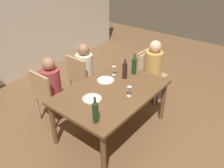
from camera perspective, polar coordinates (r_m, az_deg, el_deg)
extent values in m
plane|color=brown|center=(3.69, 0.00, -11.27)|extent=(10.00, 10.00, 0.00)
cube|color=beige|center=(5.08, -25.75, 14.87)|extent=(6.40, 0.12, 2.70)
cube|color=brown|center=(3.26, 0.00, -1.82)|extent=(1.62, 1.07, 0.04)
cylinder|color=brown|center=(2.83, -2.16, -17.63)|extent=(0.07, 0.07, 0.69)
cylinder|color=brown|center=(3.80, 12.61, -4.18)|extent=(0.07, 0.07, 0.69)
cylinder|color=brown|center=(3.35, -14.51, -9.72)|extent=(0.07, 0.07, 0.69)
cylinder|color=brown|center=(4.20, 1.38, 0.19)|extent=(0.07, 0.07, 0.69)
cylinder|color=tan|center=(4.11, -13.69, -3.53)|extent=(0.04, 0.04, 0.44)
cylinder|color=tan|center=(3.86, -10.12, -5.53)|extent=(0.04, 0.04, 0.44)
cylinder|color=tan|center=(3.94, -17.96, -5.85)|extent=(0.04, 0.04, 0.44)
cylinder|color=tan|center=(3.68, -14.52, -8.13)|extent=(0.04, 0.04, 0.44)
cube|color=tan|center=(3.76, -14.52, -2.73)|extent=(0.44, 0.44, 0.04)
cube|color=tan|center=(3.55, -17.52, -0.80)|extent=(0.04, 0.44, 0.44)
cylinder|color=tan|center=(4.46, 13.14, -0.65)|extent=(0.04, 0.04, 0.44)
cylinder|color=tan|center=(4.16, 10.75, -2.74)|extent=(0.04, 0.04, 0.44)
cylinder|color=tan|center=(4.60, 8.96, 0.85)|extent=(0.04, 0.04, 0.44)
cylinder|color=tan|center=(4.32, 6.37, -1.06)|extent=(0.04, 0.04, 0.44)
cube|color=tan|center=(4.26, 10.08, 1.92)|extent=(0.44, 0.44, 0.04)
cube|color=tan|center=(4.24, 8.03, 5.58)|extent=(0.44, 0.04, 0.44)
cube|color=beige|center=(4.23, 8.05, 5.85)|extent=(0.40, 0.07, 0.31)
cylinder|color=tan|center=(4.51, -6.55, 0.41)|extent=(0.04, 0.04, 0.44)
cylinder|color=tan|center=(4.28, -2.92, -1.16)|extent=(0.04, 0.04, 0.44)
cylinder|color=tan|center=(4.29, -10.09, -1.55)|extent=(0.04, 0.04, 0.44)
cylinder|color=tan|center=(4.05, -6.47, -3.33)|extent=(0.04, 0.04, 0.44)
cube|color=tan|center=(4.16, -6.70, 1.46)|extent=(0.44, 0.44, 0.04)
cube|color=tan|center=(3.93, -8.95, 3.44)|extent=(0.04, 0.44, 0.44)
cylinder|color=#33333D|center=(4.01, -13.37, -4.24)|extent=(0.11, 0.11, 0.46)
cylinder|color=#33333D|center=(3.89, -11.71, -5.19)|extent=(0.11, 0.11, 0.46)
cylinder|color=#9E383D|center=(3.65, -14.97, 0.26)|extent=(0.29, 0.29, 0.45)
sphere|color=#996B4C|center=(3.50, -15.66, 4.87)|extent=(0.20, 0.20, 0.20)
cylinder|color=#33333D|center=(4.39, 12.06, -0.86)|extent=(0.11, 0.11, 0.46)
cylinder|color=#33333D|center=(4.25, 10.88, -1.87)|extent=(0.11, 0.11, 0.46)
cylinder|color=tan|center=(4.16, 10.37, 4.82)|extent=(0.31, 0.31, 0.48)
sphere|color=beige|center=(4.03, 10.82, 9.23)|extent=(0.21, 0.21, 0.21)
cylinder|color=#33333D|center=(4.41, -6.09, -0.14)|extent=(0.11, 0.11, 0.46)
cylinder|color=#33333D|center=(4.30, -4.38, -0.89)|extent=(0.11, 0.11, 0.46)
cylinder|color=beige|center=(4.06, -6.89, 4.29)|extent=(0.30, 0.30, 0.46)
sphere|color=#996B4C|center=(3.93, -7.18, 8.58)|extent=(0.20, 0.20, 0.20)
cylinder|color=#19381E|center=(3.67, 5.55, 4.23)|extent=(0.08, 0.08, 0.23)
sphere|color=#19381E|center=(3.61, 5.65, 6.07)|extent=(0.08, 0.08, 0.08)
cylinder|color=#19381E|center=(3.59, 5.70, 6.84)|extent=(0.03, 0.03, 0.09)
cylinder|color=#19381E|center=(2.62, -4.15, -7.49)|extent=(0.07, 0.07, 0.22)
sphere|color=#19381E|center=(2.55, -4.25, -5.31)|extent=(0.07, 0.07, 0.07)
cylinder|color=#19381E|center=(2.52, -4.30, -4.26)|extent=(0.03, 0.03, 0.10)
cylinder|color=black|center=(3.52, 3.21, 3.10)|extent=(0.08, 0.08, 0.22)
sphere|color=black|center=(3.47, 3.27, 4.93)|extent=(0.08, 0.08, 0.08)
cylinder|color=black|center=(3.45, 3.30, 5.65)|extent=(0.03, 0.03, 0.08)
cylinder|color=silver|center=(3.66, 0.47, 2.32)|extent=(0.06, 0.06, 0.00)
cylinder|color=silver|center=(3.64, 0.47, 2.84)|extent=(0.01, 0.01, 0.07)
cone|color=silver|center=(3.61, 0.48, 3.86)|extent=(0.07, 0.07, 0.07)
cylinder|color=silver|center=(3.13, 4.28, -3.01)|extent=(0.06, 0.06, 0.00)
cylinder|color=silver|center=(3.11, 4.31, -2.44)|extent=(0.01, 0.01, 0.07)
cone|color=silver|center=(3.07, 4.36, -1.30)|extent=(0.07, 0.07, 0.07)
cylinder|color=white|center=(3.49, -1.60, 0.97)|extent=(0.26, 0.26, 0.01)
cylinder|color=silver|center=(3.07, -5.02, -3.66)|extent=(0.26, 0.26, 0.01)
cube|color=brown|center=(4.55, -3.35, -0.76)|extent=(0.17, 0.30, 0.22)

